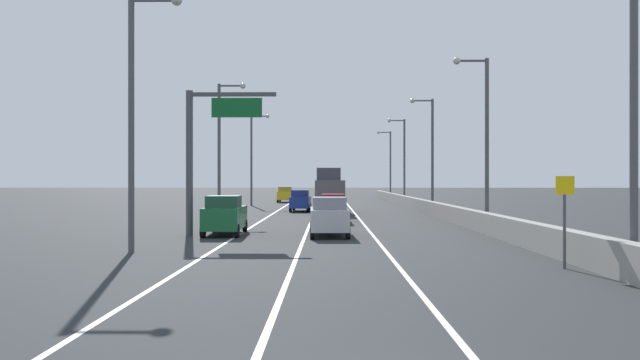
{
  "coord_description": "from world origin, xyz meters",
  "views": [
    {
      "loc": [
        -0.85,
        -7.79,
        2.87
      ],
      "look_at": [
        -1.47,
        44.24,
        2.87
      ],
      "focal_mm": 35.31,
      "sensor_mm": 36.0,
      "label": 1
    }
  ],
  "objects_px": {
    "car_gray_5": "(328,193)",
    "car_red_1": "(333,208)",
    "lamp_post_right_third": "(430,147)",
    "car_blue_2": "(301,201)",
    "lamp_post_left_far": "(254,153)",
    "lamp_post_left_near": "(138,105)",
    "speed_advisory_sign": "(565,214)",
    "box_truck": "(329,192)",
    "lamp_post_right_near": "(625,80)",
    "car_yellow_3": "(285,195)",
    "lamp_post_right_fourth": "(402,155)",
    "car_silver_0": "(329,216)",
    "car_green_4": "(225,215)",
    "lamp_post_right_fifth": "(389,160)",
    "lamp_post_left_mid": "(222,140)",
    "overhead_sign_gantry": "(204,144)",
    "lamp_post_right_second": "(483,130)"
  },
  "relations": [
    {
      "from": "lamp_post_right_fourth",
      "to": "car_blue_2",
      "type": "relative_size",
      "value": 2.29
    },
    {
      "from": "speed_advisory_sign",
      "to": "car_blue_2",
      "type": "bearing_deg",
      "value": 105.3
    },
    {
      "from": "speed_advisory_sign",
      "to": "box_truck",
      "type": "relative_size",
      "value": 0.32
    },
    {
      "from": "overhead_sign_gantry",
      "to": "car_green_4",
      "type": "relative_size",
      "value": 1.64
    },
    {
      "from": "lamp_post_left_far",
      "to": "car_blue_2",
      "type": "height_order",
      "value": "lamp_post_left_far"
    },
    {
      "from": "lamp_post_left_near",
      "to": "car_gray_5",
      "type": "height_order",
      "value": "lamp_post_left_near"
    },
    {
      "from": "lamp_post_right_fifth",
      "to": "lamp_post_right_second",
      "type": "bearing_deg",
      "value": -89.9
    },
    {
      "from": "car_blue_2",
      "to": "lamp_post_left_near",
      "type": "bearing_deg",
      "value": -98.75
    },
    {
      "from": "car_green_4",
      "to": "car_gray_5",
      "type": "height_order",
      "value": "car_green_4"
    },
    {
      "from": "overhead_sign_gantry",
      "to": "car_blue_2",
      "type": "xyz_separation_m",
      "value": [
        3.93,
        25.07,
        -3.75
      ]
    },
    {
      "from": "lamp_post_left_far",
      "to": "car_gray_5",
      "type": "distance_m",
      "value": 24.17
    },
    {
      "from": "lamp_post_left_far",
      "to": "car_blue_2",
      "type": "distance_m",
      "value": 14.61
    },
    {
      "from": "car_red_1",
      "to": "car_green_4",
      "type": "bearing_deg",
      "value": -120.57
    },
    {
      "from": "lamp_post_right_second",
      "to": "lamp_post_left_near",
      "type": "distance_m",
      "value": 21.13
    },
    {
      "from": "speed_advisory_sign",
      "to": "car_blue_2",
      "type": "height_order",
      "value": "speed_advisory_sign"
    },
    {
      "from": "lamp_post_right_third",
      "to": "car_gray_5",
      "type": "height_order",
      "value": "lamp_post_right_third"
    },
    {
      "from": "speed_advisory_sign",
      "to": "lamp_post_right_third",
      "type": "xyz_separation_m",
      "value": [
        1.49,
        36.04,
        4.09
      ]
    },
    {
      "from": "car_red_1",
      "to": "car_gray_5",
      "type": "bearing_deg",
      "value": 90.29
    },
    {
      "from": "lamp_post_right_fourth",
      "to": "car_silver_0",
      "type": "bearing_deg",
      "value": -101.64
    },
    {
      "from": "lamp_post_left_far",
      "to": "lamp_post_right_second",
      "type": "bearing_deg",
      "value": -61.61
    },
    {
      "from": "car_gray_5",
      "to": "overhead_sign_gantry",
      "type": "bearing_deg",
      "value": -96.25
    },
    {
      "from": "car_gray_5",
      "to": "car_red_1",
      "type": "bearing_deg",
      "value": -89.71
    },
    {
      "from": "lamp_post_right_fifth",
      "to": "lamp_post_left_mid",
      "type": "bearing_deg",
      "value": -110.09
    },
    {
      "from": "lamp_post_right_third",
      "to": "car_blue_2",
      "type": "xyz_separation_m",
      "value": [
        -11.63,
        1.03,
        -4.88
      ]
    },
    {
      "from": "lamp_post_right_near",
      "to": "car_yellow_3",
      "type": "bearing_deg",
      "value": 103.0
    },
    {
      "from": "speed_advisory_sign",
      "to": "lamp_post_right_near",
      "type": "bearing_deg",
      "value": -54.77
    },
    {
      "from": "lamp_post_left_far",
      "to": "lamp_post_right_third",
      "type": "bearing_deg",
      "value": -37.89
    },
    {
      "from": "car_gray_5",
      "to": "box_truck",
      "type": "xyz_separation_m",
      "value": [
        -0.02,
        -37.74,
        0.85
      ]
    },
    {
      "from": "lamp_post_left_near",
      "to": "lamp_post_left_far",
      "type": "relative_size",
      "value": 1.0
    },
    {
      "from": "lamp_post_left_far",
      "to": "lamp_post_left_near",
      "type": "bearing_deg",
      "value": -89.07
    },
    {
      "from": "lamp_post_right_second",
      "to": "car_yellow_3",
      "type": "distance_m",
      "value": 45.62
    },
    {
      "from": "lamp_post_left_far",
      "to": "lamp_post_right_fourth",
      "type": "bearing_deg",
      "value": 17.16
    },
    {
      "from": "speed_advisory_sign",
      "to": "lamp_post_left_mid",
      "type": "bearing_deg",
      "value": 120.07
    },
    {
      "from": "lamp_post_right_fifth",
      "to": "car_blue_2",
      "type": "relative_size",
      "value": 2.29
    },
    {
      "from": "speed_advisory_sign",
      "to": "lamp_post_right_second",
      "type": "distance_m",
      "value": 17.75
    },
    {
      "from": "lamp_post_right_second",
      "to": "lamp_post_left_far",
      "type": "height_order",
      "value": "same"
    },
    {
      "from": "lamp_post_right_fifth",
      "to": "car_yellow_3",
      "type": "xyz_separation_m",
      "value": [
        -14.58,
        -13.62,
        -4.86
      ]
    },
    {
      "from": "lamp_post_left_near",
      "to": "car_yellow_3",
      "type": "bearing_deg",
      "value": 87.85
    },
    {
      "from": "lamp_post_right_fourth",
      "to": "lamp_post_left_mid",
      "type": "height_order",
      "value": "same"
    },
    {
      "from": "lamp_post_right_third",
      "to": "car_gray_5",
      "type": "bearing_deg",
      "value": 104.2
    },
    {
      "from": "car_gray_5",
      "to": "car_yellow_3",
      "type": "bearing_deg",
      "value": -115.57
    },
    {
      "from": "lamp_post_left_near",
      "to": "lamp_post_left_mid",
      "type": "distance_m",
      "value": 22.62
    },
    {
      "from": "overhead_sign_gantry",
      "to": "lamp_post_right_third",
      "type": "relative_size",
      "value": 0.73
    },
    {
      "from": "speed_advisory_sign",
      "to": "car_green_4",
      "type": "relative_size",
      "value": 0.66
    },
    {
      "from": "lamp_post_right_fourth",
      "to": "car_yellow_3",
      "type": "relative_size",
      "value": 2.39
    },
    {
      "from": "lamp_post_right_fourth",
      "to": "car_green_4",
      "type": "height_order",
      "value": "lamp_post_right_fourth"
    },
    {
      "from": "lamp_post_right_second",
      "to": "lamp_post_right_third",
      "type": "distance_m",
      "value": 18.85
    },
    {
      "from": "lamp_post_right_near",
      "to": "car_gray_5",
      "type": "xyz_separation_m",
      "value": [
        -8.7,
        73.37,
        -4.91
      ]
    },
    {
      "from": "box_truck",
      "to": "car_silver_0",
      "type": "bearing_deg",
      "value": -90.12
    },
    {
      "from": "lamp_post_right_third",
      "to": "car_blue_2",
      "type": "relative_size",
      "value": 2.29
    }
  ]
}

